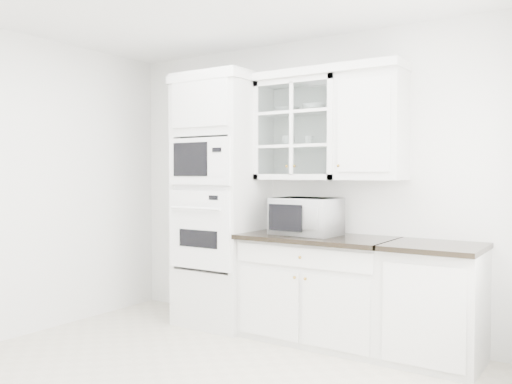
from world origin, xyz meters
The scene contains 12 objects.
room_shell centered at (0.00, 0.43, 1.78)m, with size 4.00×3.50×2.70m.
oven_column centered at (-0.75, 1.42, 1.20)m, with size 0.76×0.68×2.40m.
base_cabinet_run centered at (0.28, 1.45, 0.46)m, with size 1.32×0.67×0.92m.
extra_base_cabinet centered at (1.28, 1.45, 0.46)m, with size 0.72×0.67×0.92m.
upper_cabinet_glass centered at (0.03, 1.58, 1.85)m, with size 0.80×0.33×0.90m.
upper_cabinet_solid centered at (0.71, 1.58, 1.85)m, with size 0.55×0.33×0.90m, color silver.
crown_molding centered at (-0.07, 1.56, 2.33)m, with size 2.14×0.38×0.07m, color white.
countertop_microwave centered at (0.17, 1.45, 1.08)m, with size 0.56×0.46×0.32m, color white.
bowl_a centered at (-0.12, 1.60, 2.04)m, with size 0.22×0.22×0.05m, color white.
bowl_b centered at (0.16, 1.59, 2.04)m, with size 0.21×0.21×0.07m, color white.
cup_a centered at (-0.08, 1.57, 1.75)m, with size 0.11×0.11×0.09m, color white.
cup_b centered at (0.10, 1.60, 1.75)m, with size 0.09×0.09×0.08m, color white.
Camera 1 is at (2.41, -2.73, 1.46)m, focal length 38.00 mm.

